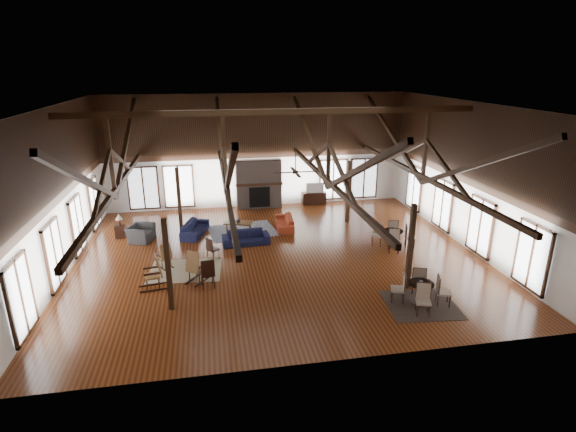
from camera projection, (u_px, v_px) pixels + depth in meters
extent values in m
plane|color=brown|center=(278.00, 256.00, 18.29)|extent=(16.00, 16.00, 0.00)
cube|color=black|center=(277.00, 105.00, 16.36)|extent=(16.00, 14.00, 0.02)
cube|color=white|center=(257.00, 151.00, 23.85)|extent=(16.00, 0.02, 6.00)
cube|color=white|center=(323.00, 258.00, 10.80)|extent=(16.00, 0.02, 6.00)
cube|color=white|center=(56.00, 195.00, 15.99)|extent=(0.02, 14.00, 6.00)
cube|color=white|center=(467.00, 176.00, 18.66)|extent=(0.02, 14.00, 6.00)
cube|color=#321D0E|center=(277.00, 112.00, 16.44)|extent=(15.60, 0.18, 0.22)
cube|color=#321D0E|center=(115.00, 191.00, 16.31)|extent=(0.16, 13.70, 0.18)
cube|color=#321D0E|center=(110.00, 154.00, 15.87)|extent=(0.14, 0.14, 2.70)
cube|color=#321D0E|center=(126.00, 141.00, 19.17)|extent=(0.15, 7.07, 3.12)
cube|color=#321D0E|center=(87.00, 182.00, 12.65)|extent=(0.15, 7.07, 3.12)
cube|color=#321D0E|center=(226.00, 186.00, 16.98)|extent=(0.16, 13.70, 0.18)
cube|color=#321D0E|center=(224.00, 150.00, 16.54)|extent=(0.14, 0.14, 2.70)
cube|color=#321D0E|center=(221.00, 139.00, 19.84)|extent=(0.15, 7.07, 3.12)
cube|color=#321D0E|center=(229.00, 176.00, 13.32)|extent=(0.15, 7.07, 3.12)
cube|color=#321D0E|center=(328.00, 181.00, 17.64)|extent=(0.16, 13.70, 0.18)
cube|color=#321D0E|center=(329.00, 147.00, 17.21)|extent=(0.14, 0.14, 2.70)
cube|color=#321D0E|center=(309.00, 136.00, 20.51)|extent=(0.15, 7.07, 3.12)
cube|color=#321D0E|center=(358.00, 170.00, 13.99)|extent=(0.15, 7.07, 3.12)
cube|color=#321D0E|center=(423.00, 177.00, 18.31)|extent=(0.16, 13.70, 0.18)
cube|color=#321D0E|center=(426.00, 144.00, 17.88)|extent=(0.14, 0.14, 2.70)
cube|color=#321D0E|center=(391.00, 134.00, 21.18)|extent=(0.15, 7.07, 3.12)
cube|color=#321D0E|center=(475.00, 165.00, 14.66)|extent=(0.15, 7.07, 3.12)
cube|color=#321D0E|center=(168.00, 265.00, 13.87)|extent=(0.16, 0.16, 3.05)
cube|color=#321D0E|center=(410.00, 247.00, 15.21)|extent=(0.16, 0.16, 3.05)
cube|color=#321D0E|center=(179.00, 201.00, 20.39)|extent=(0.16, 0.16, 3.05)
cube|color=#321D0E|center=(348.00, 192.00, 21.73)|extent=(0.16, 0.16, 3.05)
cube|color=#736157|center=(259.00, 184.00, 24.10)|extent=(2.40, 0.62, 2.60)
cube|color=black|center=(260.00, 197.00, 24.01)|extent=(1.10, 0.06, 1.10)
cube|color=black|center=(259.00, 184.00, 23.82)|extent=(2.50, 0.20, 0.12)
cylinder|color=black|center=(296.00, 163.00, 16.14)|extent=(0.04, 0.04, 0.70)
cylinder|color=black|center=(295.00, 172.00, 16.25)|extent=(0.20, 0.20, 0.10)
cube|color=black|center=(308.00, 172.00, 16.33)|extent=(0.70, 0.12, 0.02)
cube|color=black|center=(293.00, 169.00, 16.67)|extent=(0.12, 0.70, 0.02)
cube|color=black|center=(283.00, 173.00, 16.18)|extent=(0.70, 0.12, 0.02)
cube|color=black|center=(298.00, 175.00, 15.83)|extent=(0.12, 0.70, 0.02)
imported|color=black|center=(246.00, 238.00, 19.39)|extent=(2.06, 0.91, 0.59)
imported|color=#141737|center=(195.00, 228.00, 20.48)|extent=(2.17, 1.34, 0.59)
imported|color=#A1391F|center=(284.00, 222.00, 21.31)|extent=(1.99, 0.89, 0.57)
cube|color=brown|center=(238.00, 223.00, 20.73)|extent=(1.41, 0.99, 0.06)
cube|color=brown|center=(227.00, 230.00, 20.53)|extent=(0.06, 0.06, 0.43)
cube|color=brown|center=(227.00, 227.00, 20.92)|extent=(0.06, 0.06, 0.43)
cube|color=brown|center=(251.00, 228.00, 20.71)|extent=(0.06, 0.06, 0.43)
cube|color=brown|center=(250.00, 225.00, 21.10)|extent=(0.06, 0.06, 0.43)
imported|color=#B2B2B2|center=(238.00, 220.00, 20.62)|extent=(0.25, 0.25, 0.20)
imported|color=#313134|center=(141.00, 233.00, 19.72)|extent=(1.34, 1.25, 0.71)
cube|color=black|center=(121.00, 231.00, 20.15)|extent=(0.43, 0.43, 0.57)
cylinder|color=black|center=(119.00, 222.00, 20.00)|extent=(0.08, 0.08, 0.34)
cone|color=beige|center=(119.00, 217.00, 19.93)|extent=(0.31, 0.31, 0.25)
cube|color=brown|center=(164.00, 258.00, 17.20)|extent=(0.58, 0.58, 0.04)
cube|color=brown|center=(166.00, 252.00, 16.96)|extent=(0.46, 0.37, 0.62)
cube|color=black|center=(161.00, 267.00, 17.20)|extent=(0.43, 0.68, 0.04)
cube|color=black|center=(169.00, 265.00, 17.43)|extent=(0.43, 0.68, 0.04)
cube|color=brown|center=(198.00, 269.00, 16.06)|extent=(0.73, 0.72, 0.06)
cube|color=brown|center=(193.00, 262.00, 15.73)|extent=(0.55, 0.48, 0.76)
cube|color=black|center=(193.00, 279.00, 16.29)|extent=(0.60, 0.78, 0.06)
cube|color=black|center=(203.00, 281.00, 16.10)|extent=(0.60, 0.78, 0.06)
cube|color=brown|center=(152.00, 276.00, 15.52)|extent=(0.58, 0.60, 0.06)
cube|color=brown|center=(159.00, 265.00, 15.47)|extent=(0.28, 0.56, 0.77)
cube|color=black|center=(154.00, 290.00, 15.46)|extent=(0.94, 0.20, 0.06)
cube|color=black|center=(153.00, 284.00, 15.85)|extent=(0.94, 0.20, 0.06)
cube|color=black|center=(213.00, 249.00, 17.86)|extent=(0.55, 0.55, 0.05)
cube|color=black|center=(209.00, 245.00, 17.65)|extent=(0.28, 0.32, 0.51)
cylinder|color=black|center=(213.00, 254.00, 17.93)|extent=(0.03, 0.03, 0.42)
cube|color=black|center=(207.00, 274.00, 15.59)|extent=(0.53, 0.53, 0.06)
cube|color=black|center=(208.00, 269.00, 15.30)|extent=(0.47, 0.11, 0.61)
cylinder|color=black|center=(208.00, 280.00, 15.67)|extent=(0.04, 0.04, 0.50)
cylinder|color=black|center=(421.00, 284.00, 14.47)|extent=(0.82, 0.82, 0.04)
cylinder|color=black|center=(420.00, 293.00, 14.58)|extent=(0.10, 0.10, 0.68)
cylinder|color=black|center=(419.00, 302.00, 14.69)|extent=(0.49, 0.49, 0.04)
cylinder|color=black|center=(394.00, 231.00, 19.09)|extent=(0.80, 0.80, 0.04)
cylinder|color=black|center=(393.00, 238.00, 19.19)|extent=(0.10, 0.10, 0.66)
cylinder|color=black|center=(393.00, 245.00, 19.30)|extent=(0.48, 0.48, 0.04)
imported|color=#B2B2B2|center=(421.00, 282.00, 14.44)|extent=(0.15, 0.15, 0.09)
imported|color=#B2B2B2|center=(395.00, 229.00, 19.08)|extent=(0.16, 0.16, 0.10)
cube|color=black|center=(314.00, 198.00, 24.99)|extent=(1.31, 0.49, 0.66)
imported|color=#B2B2B2|center=(315.00, 187.00, 24.80)|extent=(0.98, 0.16, 0.56)
cube|color=tan|center=(185.00, 270.00, 16.99)|extent=(2.81, 2.29, 0.01)
cube|color=#1A264A|center=(242.00, 231.00, 21.01)|extent=(3.32, 2.68, 0.01)
cube|color=black|center=(421.00, 305.00, 14.57)|extent=(2.42, 2.24, 0.01)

